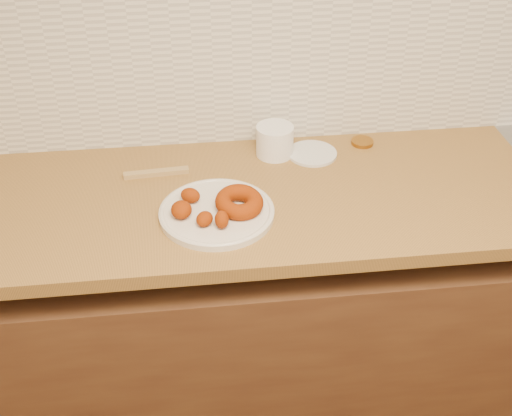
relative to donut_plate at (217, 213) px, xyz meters
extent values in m
cube|color=brown|center=(0.42, 0.09, -0.52)|extent=(3.60, 0.60, 0.77)
cube|color=olive|center=(-0.23, 0.09, -0.03)|extent=(2.30, 0.62, 0.04)
cube|color=beige|center=(0.42, 0.39, 0.29)|extent=(3.60, 0.02, 0.60)
cylinder|color=beige|center=(0.00, 0.00, 0.00)|extent=(0.30, 0.30, 0.02)
torus|color=#8A3106|center=(0.06, 0.00, 0.03)|extent=(0.18, 0.18, 0.06)
ellipsoid|color=#8A3106|center=(-0.06, 0.05, 0.03)|extent=(0.07, 0.06, 0.04)
ellipsoid|color=#8A3106|center=(-0.09, -0.02, 0.03)|extent=(0.05, 0.06, 0.04)
ellipsoid|color=#8A3106|center=(-0.03, -0.06, 0.03)|extent=(0.06, 0.06, 0.04)
ellipsoid|color=#8A3106|center=(0.01, -0.07, 0.03)|extent=(0.04, 0.05, 0.05)
cylinder|color=white|center=(0.19, 0.29, 0.04)|extent=(0.13, 0.13, 0.09)
cylinder|color=silver|center=(0.30, 0.27, 0.00)|extent=(0.15, 0.15, 0.01)
cylinder|color=#9C6722|center=(0.47, 0.32, 0.00)|extent=(0.07, 0.07, 0.01)
cube|color=#A5854F|center=(-0.16, 0.21, 0.00)|extent=(0.18, 0.04, 0.01)
camera|label=1|loc=(-0.05, -1.34, 0.98)|focal=45.00mm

